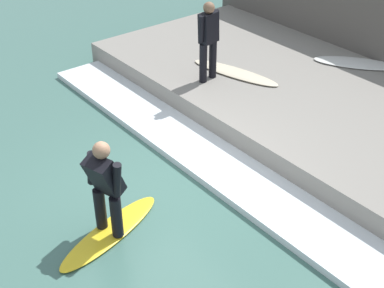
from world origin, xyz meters
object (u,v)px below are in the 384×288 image
(surfer_riding, at_px, (105,184))
(surfboard_spare, at_px, (357,63))
(surfboard_riding, at_px, (110,232))
(surfer_waiting_near, at_px, (208,37))
(surfboard_waiting_near, at_px, (235,72))

(surfer_riding, relative_size, surfboard_spare, 0.83)
(surfboard_riding, bearing_deg, surfer_waiting_near, 30.78)
(surfboard_riding, distance_m, surfer_riding, 0.88)
(surfboard_riding, distance_m, surfer_waiting_near, 4.60)
(surfboard_waiting_near, bearing_deg, surfboard_riding, -154.61)
(surfboard_riding, xyz_separation_m, surfboard_spare, (6.78, 0.76, 0.49))
(surfboard_riding, xyz_separation_m, surfer_riding, (0.00, 0.00, 0.88))
(surfboard_riding, distance_m, surfboard_spare, 6.84)
(surfboard_riding, relative_size, surfboard_waiting_near, 0.95)
(surfboard_riding, bearing_deg, surfboard_waiting_near, 25.39)
(surfer_waiting_near, bearing_deg, surfboard_waiting_near, -15.32)
(surfboard_riding, height_order, surfer_waiting_near, surfer_waiting_near)
(surfer_riding, relative_size, surfboard_waiting_near, 0.72)
(surfer_riding, distance_m, surfboard_waiting_near, 4.87)
(surfer_riding, height_order, surfboard_waiting_near, surfer_riding)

